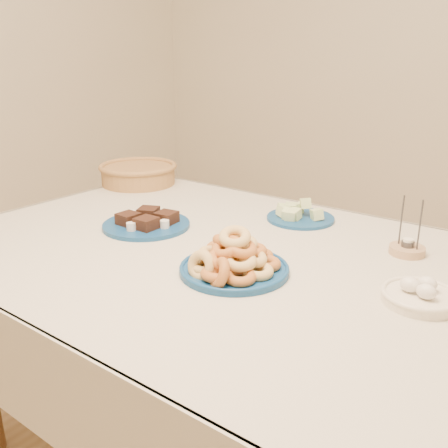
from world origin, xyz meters
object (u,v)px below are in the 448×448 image
Objects in this scene: donut_platter at (233,261)px; brownie_plate at (147,223)px; candle_holder at (407,249)px; melon_plate at (297,215)px; wicker_basket at (138,173)px; egg_bowl at (420,295)px; dining_table at (235,289)px.

donut_platter reaches higher than brownie_plate.
melon_plate is at bearing 168.07° from candle_holder.
egg_bowl is at bearing -16.17° from wicker_basket.
melon_plate is 0.58× the size of wicker_basket.
brownie_plate is at bearing -41.23° from wicker_basket.
donut_platter is 0.83× the size of wicker_basket.
melon_plate is 0.49m from brownie_plate.
wicker_basket is (-0.77, 0.38, 0.15)m from dining_table.
melon_plate is 0.60m from egg_bowl.
brownie_plate is 1.73× the size of egg_bowl.
wicker_basket is at bearing 149.98° from donut_platter.
donut_platter reaches higher than egg_bowl.
melon_plate is (-0.01, 0.36, 0.12)m from dining_table.
donut_platter is at bearing -128.20° from candle_holder.
wicker_basket is (-0.76, 0.02, 0.03)m from melon_plate.
dining_table is 5.22× the size of donut_platter.
dining_table is 0.48m from candle_holder.
dining_table is 7.43× the size of melon_plate.
brownie_plate is (-0.35, 0.01, 0.12)m from dining_table.
candle_holder reaches higher than egg_bowl.
candle_holder reaches higher than dining_table.
dining_table is at bearing -2.17° from brownie_plate.
wicker_basket is at bearing 138.77° from brownie_plate.
candle_holder is at bearing 113.12° from egg_bowl.
dining_table is at bearing -142.77° from candle_holder.
wicker_basket reaches higher than dining_table.
dining_table is 0.19m from donut_platter.
brownie_plate is 0.79× the size of wicker_basket.
dining_table is 0.38m from melon_plate.
candle_holder is 0.87× the size of egg_bowl.
donut_platter reaches higher than dining_table.
candle_holder is 0.29m from egg_bowl.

